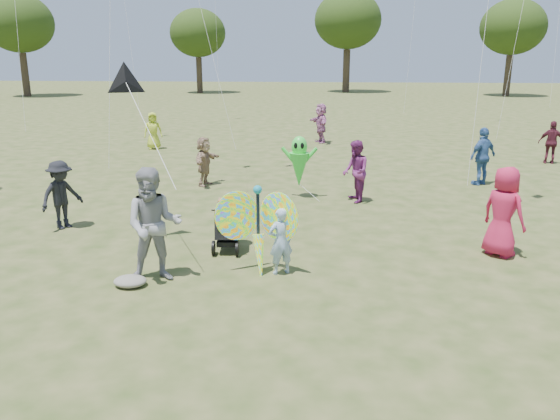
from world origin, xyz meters
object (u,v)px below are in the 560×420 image
object	(u,v)px
adult_man	(154,225)
crowd_d	(204,161)
jogging_stroller	(228,221)
butterfly_kite	(258,229)
crowd_g	(153,131)
crowd_c	(483,156)
child_girl	(281,241)
crowd_b	(61,195)
crowd_h	(552,142)
crowd_a	(504,212)
crowd_e	(355,172)
crowd_j	(321,123)
alien_kite	(299,164)

from	to	relation	value
adult_man	crowd_d	size ratio (longest dim) A/B	1.36
jogging_stroller	butterfly_kite	bearing A→B (deg)	-62.00
adult_man	crowd_g	world-z (taller)	adult_man
crowd_g	butterfly_kite	world-z (taller)	butterfly_kite
crowd_c	crowd_d	bearing A→B (deg)	-29.79
child_girl	crowd_b	distance (m)	5.73
butterfly_kite	crowd_d	bearing A→B (deg)	110.83
crowd_b	crowd_g	size ratio (longest dim) A/B	1.01
crowd_h	crowd_a	bearing A→B (deg)	79.76
crowd_e	crowd_g	xyz separation A→B (m)	(-8.31, 8.13, -0.06)
crowd_j	butterfly_kite	distance (m)	15.96
crowd_a	crowd_e	bearing A→B (deg)	-6.61
crowd_d	crowd_j	bearing A→B (deg)	-8.19
crowd_c	crowd_e	world-z (taller)	crowd_c
crowd_g	jogging_stroller	size ratio (longest dim) A/B	1.44
crowd_b	crowd_d	world-z (taller)	crowd_b
crowd_d	crowd_e	world-z (taller)	crowd_e
crowd_h	alien_kite	size ratio (longest dim) A/B	0.90
crowd_d	crowd_h	distance (m)	12.87
crowd_d	child_girl	bearing A→B (deg)	-144.40
child_girl	crowd_a	size ratio (longest dim) A/B	0.69
alien_kite	crowd_e	bearing A→B (deg)	-11.97
crowd_c	jogging_stroller	bearing A→B (deg)	8.65
alien_kite	jogging_stroller	bearing A→B (deg)	-104.71
crowd_b	crowd_c	bearing A→B (deg)	-32.27
crowd_e	jogging_stroller	world-z (taller)	crowd_e
crowd_b	crowd_e	distance (m)	7.44
crowd_a	crowd_b	size ratio (longest dim) A/B	1.14
crowd_j	crowd_c	bearing A→B (deg)	10.00
crowd_h	crowd_b	bearing A→B (deg)	47.70
butterfly_kite	crowd_a	bearing A→B (deg)	16.36
adult_man	crowd_g	xyz separation A→B (m)	(-4.63, 13.96, -0.24)
crowd_d	jogging_stroller	world-z (taller)	crowd_d
crowd_j	butterfly_kite	xyz separation A→B (m)	(-0.71, -15.94, -0.05)
crowd_g	butterfly_kite	size ratio (longest dim) A/B	0.85
crowd_a	crowd_h	bearing A→B (deg)	-66.13
child_girl	crowd_b	size ratio (longest dim) A/B	0.79
child_girl	jogging_stroller	size ratio (longest dim) A/B	1.15
crowd_e	child_girl	bearing A→B (deg)	-28.52
child_girl	crowd_a	xyz separation A→B (m)	(4.27, 1.39, 0.28)
adult_man	crowd_b	world-z (taller)	adult_man
alien_kite	crowd_b	bearing A→B (deg)	-147.13
crowd_c	alien_kite	size ratio (longest dim) A/B	1.02
crowd_a	crowd_d	size ratio (longest dim) A/B	1.20
adult_man	crowd_a	xyz separation A→B (m)	(6.43, 1.91, -0.12)
child_girl	crowd_g	distance (m)	15.06
child_girl	crowd_e	bearing A→B (deg)	-133.97
crowd_a	crowd_g	size ratio (longest dim) A/B	1.15
crowd_h	crowd_e	bearing A→B (deg)	54.71
crowd_a	crowd_e	xyz separation A→B (m)	(-2.75, 3.92, -0.06)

